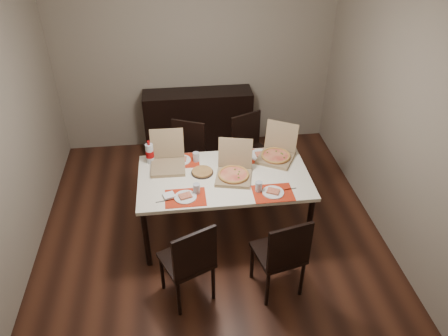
{
  "coord_description": "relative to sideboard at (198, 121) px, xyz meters",
  "views": [
    {
      "loc": [
        -0.3,
        -3.73,
        3.42
      ],
      "look_at": [
        0.15,
        -0.01,
        0.85
      ],
      "focal_mm": 35.0,
      "sensor_mm": 36.0,
      "label": 1
    }
  ],
  "objects": [
    {
      "name": "ground",
      "position": [
        0.0,
        -1.78,
        -0.46
      ],
      "size": [
        3.8,
        4.0,
        0.02
      ],
      "primitive_type": "cube",
      "color": "#432114",
      "rests_on": "ground"
    },
    {
      "name": "room_walls",
      "position": [
        0.0,
        -1.35,
        1.28
      ],
      "size": [
        3.84,
        4.02,
        2.62
      ],
      "color": "gray",
      "rests_on": "ground"
    },
    {
      "name": "sideboard",
      "position": [
        0.0,
        0.0,
        0.0
      ],
      "size": [
        1.5,
        0.4,
        0.9
      ],
      "primitive_type": "cube",
      "color": "black",
      "rests_on": "ground"
    },
    {
      "name": "dining_table",
      "position": [
        0.15,
        -1.79,
        0.23
      ],
      "size": [
        1.8,
        1.0,
        0.75
      ],
      "color": "white",
      "rests_on": "ground"
    },
    {
      "name": "chair_near_left",
      "position": [
        -0.28,
        -2.72,
        0.06
      ],
      "size": [
        0.56,
        0.56,
        0.93
      ],
      "color": "black",
      "rests_on": "ground"
    },
    {
      "name": "chair_near_right",
      "position": [
        0.57,
        -2.74,
        0.06
      ],
      "size": [
        0.51,
        0.51,
        0.93
      ],
      "color": "black",
      "rests_on": "ground"
    },
    {
      "name": "chair_far_left",
      "position": [
        -0.22,
        -0.98,
        0.06
      ],
      "size": [
        0.55,
        0.55,
        0.93
      ],
      "color": "black",
      "rests_on": "ground"
    },
    {
      "name": "chair_far_right",
      "position": [
        0.6,
        -0.88,
        0.06
      ],
      "size": [
        0.55,
        0.55,
        0.93
      ],
      "color": "black",
      "rests_on": "ground"
    },
    {
      "name": "setting_near_left",
      "position": [
        -0.26,
        -2.1,
        0.32
      ],
      "size": [
        0.49,
        0.3,
        0.11
      ],
      "color": "red",
      "rests_on": "dining_table"
    },
    {
      "name": "setting_near_right",
      "position": [
        0.56,
        -2.13,
        0.32
      ],
      "size": [
        0.45,
        0.3,
        0.11
      ],
      "color": "red",
      "rests_on": "dining_table"
    },
    {
      "name": "setting_far_left",
      "position": [
        -0.26,
        -1.45,
        0.32
      ],
      "size": [
        0.48,
        0.3,
        0.11
      ],
      "color": "red",
      "rests_on": "dining_table"
    },
    {
      "name": "setting_far_right",
      "position": [
        0.55,
        -1.48,
        0.32
      ],
      "size": [
        0.48,
        0.3,
        0.11
      ],
      "color": "red",
      "rests_on": "dining_table"
    },
    {
      "name": "napkin_loose",
      "position": [
        0.11,
        -1.83,
        0.31
      ],
      "size": [
        0.14,
        0.15,
        0.02
      ],
      "primitive_type": "cube",
      "rotation": [
        0.0,
        0.0,
        1.25
      ],
      "color": "white",
      "rests_on": "dining_table"
    },
    {
      "name": "pizza_box_center",
      "position": [
        0.25,
        -1.82,
        0.36
      ],
      "size": [
        0.44,
        0.47,
        0.36
      ],
      "color": "#8B7150",
      "rests_on": "dining_table"
    },
    {
      "name": "pizza_box_right",
      "position": [
        0.77,
        -1.52,
        0.36
      ],
      "size": [
        0.51,
        0.53,
        0.36
      ],
      "color": "#8B7150",
      "rests_on": "dining_table"
    },
    {
      "name": "pizza_box_left",
      "position": [
        -0.43,
        -1.53,
        0.36
      ],
      "size": [
        0.37,
        0.41,
        0.37
      ],
      "color": "#8B7150",
      "rests_on": "dining_table"
    },
    {
      "name": "faina_plate",
      "position": [
        -0.07,
        -1.71,
        0.31
      ],
      "size": [
        0.24,
        0.24,
        0.03
      ],
      "color": "black",
      "rests_on": "dining_table"
    },
    {
      "name": "dip_bowl",
      "position": [
        0.24,
        -1.59,
        0.31
      ],
      "size": [
        0.14,
        0.14,
        0.03
      ],
      "primitive_type": "imported",
      "rotation": [
        0.0,
        0.0,
        -0.31
      ],
      "color": "white",
      "rests_on": "dining_table"
    },
    {
      "name": "soda_bottle",
      "position": [
        -0.62,
        -1.43,
        0.41
      ],
      "size": [
        0.09,
        0.09,
        0.27
      ],
      "color": "silver",
      "rests_on": "dining_table"
    }
  ]
}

